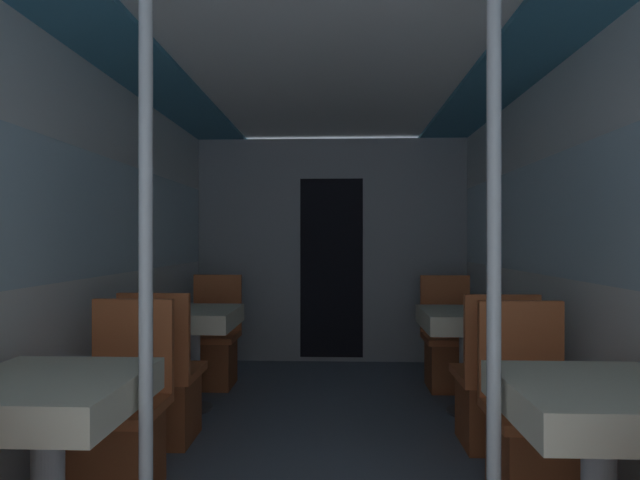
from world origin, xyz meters
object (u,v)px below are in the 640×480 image
chair_left_near_1 (164,395)px  support_pole_left_0 (146,268)px  chair_right_far_0 (533,441)px  support_pole_right_0 (494,269)px  dining_table_left_0 (48,407)px  chair_right_near_1 (493,399)px  dining_table_right_0 (599,415)px  dining_table_left_1 (192,324)px  chair_left_far_0 (119,435)px  dining_table_right_1 (467,326)px  chair_right_far_1 (449,354)px  chair_left_far_1 (213,352)px

chair_left_near_1 → support_pole_left_0: bearing=-73.2°
chair_right_far_0 → support_pole_right_0: support_pole_right_0 is taller
dining_table_left_0 → chair_right_near_1: chair_right_near_1 is taller
dining_table_right_0 → support_pole_right_0: bearing=-180.0°
dining_table_right_0 → chair_left_near_1: bearing=148.7°
dining_table_left_1 → chair_left_far_0: bearing=-90.0°
chair_left_far_0 → dining_table_left_1: size_ratio=1.27×
dining_table_left_0 → chair_left_far_0: size_ratio=0.79×
chair_left_near_1 → dining_table_right_0: chair_left_near_1 is taller
dining_table_right_1 → dining_table_right_0: bearing=-90.0°
support_pole_left_0 → dining_table_right_0: (1.63, 0.00, -0.52)m
dining_table_right_0 → dining_table_right_1: same height
dining_table_right_0 → support_pole_right_0: 0.63m
chair_right_far_0 → chair_right_far_1: size_ratio=1.00×
chair_left_near_1 → chair_right_far_0: bearing=-17.3°
chair_left_far_1 → support_pole_right_0: (1.63, -2.41, 0.85)m
chair_right_near_1 → dining_table_right_1: bearing=90.0°
chair_right_near_1 → chair_right_far_1: size_ratio=1.00×
chair_left_far_1 → chair_right_near_1: bearing=149.2°
dining_table_left_0 → chair_right_far_1: 3.15m
chair_left_far_0 → support_pole_left_0: bearing=121.7°
support_pole_left_0 → dining_table_right_1: bearing=48.0°
chair_right_near_1 → dining_table_left_0: bearing=-148.7°
chair_right_far_0 → dining_table_left_0: bearing=16.6°
dining_table_left_1 → support_pole_right_0: support_pole_right_0 is taller
chair_right_far_1 → dining_table_right_1: bearing=90.0°
chair_right_far_0 → chair_right_far_1: (0.00, 1.82, 0.00)m
chair_right_far_0 → chair_right_near_1: size_ratio=1.00×
dining_table_left_1 → dining_table_left_0: bearing=-90.0°
chair_left_near_1 → dining_table_right_1: bearing=16.6°
dining_table_left_1 → chair_right_near_1: 2.12m
dining_table_left_0 → support_pole_left_0: (0.37, -0.00, 0.52)m
dining_table_right_0 → support_pole_right_0: size_ratio=0.32×
dining_table_left_1 → chair_left_near_1: (0.00, -0.60, -0.34)m
dining_table_left_0 → chair_right_far_0: (2.00, 0.60, -0.34)m
dining_table_left_0 → chair_left_far_1: bearing=90.0°
support_pole_left_0 → chair_right_near_1: size_ratio=2.44×
dining_table_left_1 → support_pole_right_0: (1.63, -1.82, 0.52)m
dining_table_left_1 → dining_table_right_0: (2.00, -1.82, 0.00)m
dining_table_right_1 → chair_left_far_0: bearing=-148.7°
chair_left_far_1 → chair_right_far_0: size_ratio=1.00×
chair_left_far_0 → dining_table_right_0: bearing=163.4°
dining_table_right_1 → chair_right_far_1: 0.69m
chair_right_far_0 → chair_right_far_1: same height
dining_table_right_0 → chair_left_far_0: bearing=163.4°
support_pole_left_0 → dining_table_right_0: support_pole_left_0 is taller
support_pole_right_0 → chair_right_far_1: (0.37, 2.41, -0.85)m
support_pole_right_0 → dining_table_right_1: (0.37, 1.82, -0.52)m
dining_table_right_0 → dining_table_right_1: size_ratio=1.00×
support_pole_right_0 → chair_right_near_1: (0.37, 1.22, -0.85)m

